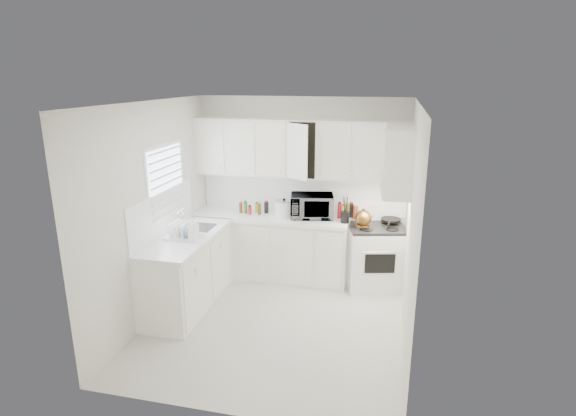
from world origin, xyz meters
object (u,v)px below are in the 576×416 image
(rice_cooker, at_px, (284,207))
(utensil_crock, at_px, (345,209))
(dish_rack, at_px, (183,229))
(stove, at_px, (376,248))
(microwave, at_px, (312,204))
(tea_kettle, at_px, (363,217))

(rice_cooker, distance_m, utensil_crock, 0.88)
(utensil_crock, height_order, dish_rack, utensil_crock)
(stove, distance_m, dish_rack, 2.62)
(microwave, xyz_separation_m, rice_cooker, (-0.39, -0.05, -0.07))
(rice_cooker, height_order, utensil_crock, utensil_crock)
(tea_kettle, distance_m, utensil_crock, 0.27)
(microwave, height_order, dish_rack, microwave)
(tea_kettle, height_order, utensil_crock, utensil_crock)
(rice_cooker, height_order, dish_rack, rice_cooker)
(rice_cooker, bearing_deg, microwave, 19.64)
(stove, xyz_separation_m, tea_kettle, (-0.18, -0.16, 0.49))
(microwave, bearing_deg, rice_cooker, 175.47)
(dish_rack, bearing_deg, utensil_crock, 29.41)
(stove, distance_m, microwave, 1.08)
(stove, bearing_deg, rice_cooker, 166.31)
(rice_cooker, bearing_deg, utensil_crock, 6.19)
(tea_kettle, bearing_deg, stove, 52.39)
(tea_kettle, bearing_deg, microwave, 175.30)
(tea_kettle, relative_size, dish_rack, 0.65)
(tea_kettle, distance_m, microwave, 0.77)
(utensil_crock, bearing_deg, stove, 13.58)
(stove, xyz_separation_m, utensil_crock, (-0.43, -0.10, 0.56))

